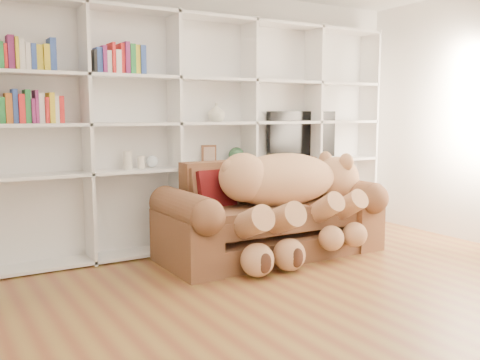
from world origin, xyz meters
TOP-DOWN VIEW (x-y plane):
  - floor at (0.00, 0.00)m, footprint 5.00×5.00m
  - wall_back at (0.00, 2.50)m, footprint 5.00×0.02m
  - bookshelf at (-0.24, 2.36)m, footprint 4.43×0.35m
  - sofa at (0.29, 1.68)m, footprint 2.20×0.95m
  - teddy_bear at (0.40, 1.49)m, footprint 1.77×0.94m
  - throw_pillow at (-0.24, 1.83)m, footprint 0.41×0.25m
  - gift_box at (0.95, 1.70)m, footprint 0.29×0.27m
  - tv at (1.20, 2.35)m, footprint 0.95×0.18m
  - picture_frame at (-0.05, 2.30)m, footprint 0.16×0.08m
  - green_vase at (0.28, 2.30)m, footprint 0.17×0.17m
  - figurine_tall at (-0.94, 2.30)m, footprint 0.11×0.11m
  - figurine_short at (-0.80, 2.30)m, footprint 0.08×0.08m
  - snow_globe at (-0.69, 2.30)m, footprint 0.12×0.12m
  - shelf_vase at (0.04, 2.30)m, footprint 0.22×0.22m

SIDE VIEW (x-z plane):
  - floor at x=0.00m, z-range 0.00..0.00m
  - gift_box at x=0.95m, z-range 0.00..0.21m
  - sofa at x=0.29m, z-range -0.11..0.81m
  - teddy_bear at x=0.40m, z-range 0.15..1.17m
  - throw_pillow at x=-0.24m, z-range 0.46..0.87m
  - figurine_short at x=-0.80m, z-range 0.86..0.99m
  - snow_globe at x=-0.69m, z-range 0.87..0.99m
  - green_vase at x=0.28m, z-range 0.86..1.04m
  - figurine_tall at x=-0.94m, z-range 0.86..1.04m
  - picture_frame at x=-0.05m, z-range 0.87..1.07m
  - tv at x=1.20m, z-range 0.86..1.42m
  - bookshelf at x=-0.24m, z-range 0.11..2.51m
  - wall_back at x=0.00m, z-range 0.00..2.70m
  - shelf_vase at x=0.04m, z-range 1.31..1.51m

